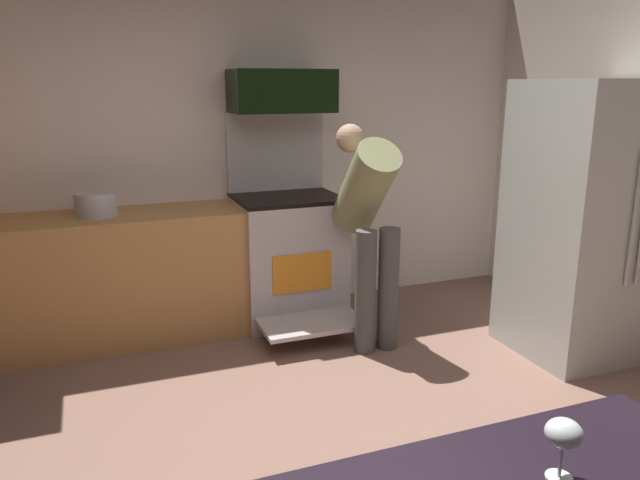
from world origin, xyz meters
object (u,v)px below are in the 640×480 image
Objects in this scene: refrigerator at (587,221)px; wine_glass_far at (564,436)px; oven_range at (288,253)px; microwave at (282,91)px; stock_pot at (96,204)px; person_cook at (368,217)px.

refrigerator reaches higher than wine_glass_far.
oven_range is 1.20m from microwave.
refrigerator is at bearing -23.06° from stock_pot.
person_cook is (0.37, -0.62, 0.38)m from oven_range.
stock_pot is at bearing 179.38° from oven_range.
stock_pot is (-1.33, 0.01, 0.47)m from oven_range.
microwave is (-0.00, 0.09, 1.19)m from oven_range.
wine_glass_far is at bearing -106.62° from person_cook.
microwave is 1.15m from person_cook.
person_cook is at bearing -63.06° from microwave.
microwave is 0.50× the size of person_cook.
stock_pot is (-2.97, 1.27, 0.09)m from refrigerator.
person_cook is at bearing -20.60° from stock_pot.
wine_glass_far is at bearing -74.89° from stock_pot.
stock_pot is at bearing 156.94° from refrigerator.
refrigerator is at bearing -39.36° from microwave.
refrigerator is 2.92m from wine_glass_far.
person_cook is 2.80m from wine_glass_far.
refrigerator is at bearing 44.72° from wine_glass_far.
microwave reaches higher than wine_glass_far.
wine_glass_far is at bearing -97.51° from oven_range.
oven_range is 1.04× the size of person_cook.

